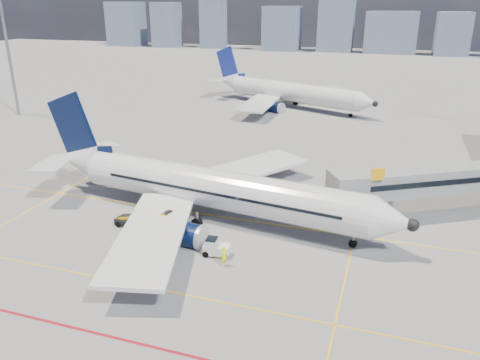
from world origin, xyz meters
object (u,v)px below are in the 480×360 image
(cargo_dolly, at_px, (157,246))
(belt_loader, at_px, (138,222))
(second_aircraft, at_px, (286,91))
(baggage_tug, at_px, (215,247))
(ramp_worker, at_px, (224,256))
(main_aircraft, at_px, (203,187))

(cargo_dolly, xyz_separation_m, belt_loader, (-4.47, 4.37, -0.34))
(second_aircraft, relative_size, baggage_tug, 16.03)
(second_aircraft, height_order, ramp_worker, second_aircraft)
(second_aircraft, xyz_separation_m, belt_loader, (-0.55, -61.79, -2.55))
(baggage_tug, height_order, cargo_dolly, cargo_dolly)
(second_aircraft, distance_m, baggage_tug, 64.96)
(main_aircraft, bearing_deg, second_aircraft, 102.10)
(belt_loader, bearing_deg, cargo_dolly, -35.75)
(baggage_tug, height_order, belt_loader, belt_loader)
(second_aircraft, relative_size, cargo_dolly, 10.71)
(baggage_tug, bearing_deg, main_aircraft, 112.72)
(main_aircraft, height_order, ramp_worker, main_aircraft)
(main_aircraft, distance_m, ramp_worker, 10.67)
(ramp_worker, bearing_deg, belt_loader, 110.51)
(main_aircraft, height_order, belt_loader, main_aircraft)
(cargo_dolly, bearing_deg, second_aircraft, 117.04)
(cargo_dolly, bearing_deg, belt_loader, 159.33)
(cargo_dolly, bearing_deg, baggage_tug, 44.79)
(belt_loader, height_order, ramp_worker, belt_loader)
(main_aircraft, relative_size, belt_loader, 6.43)
(main_aircraft, distance_m, belt_loader, 7.44)
(second_aircraft, bearing_deg, cargo_dolly, -63.85)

